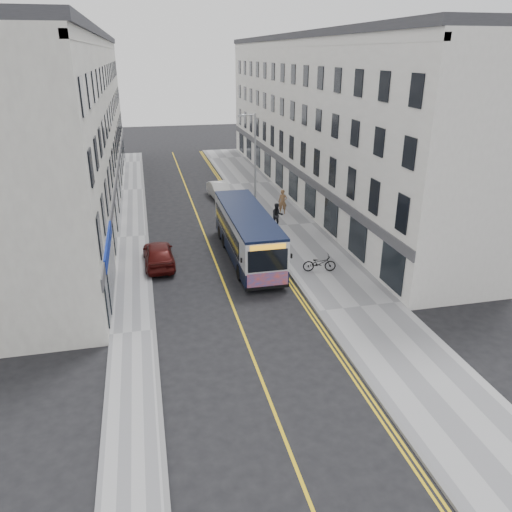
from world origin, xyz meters
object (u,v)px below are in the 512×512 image
bicycle (319,263)px  city_bus (247,233)px  car_white (220,191)px  streetlamp (254,164)px  pedestrian_near (283,202)px  pedestrian_far (277,216)px  car_maroon (159,254)px

bicycle → city_bus: bearing=58.9°
car_white → bicycle: bearing=-85.5°
streetlamp → bicycle: size_ratio=4.15×
city_bus → car_white: 14.19m
city_bus → car_white: size_ratio=2.46×
pedestrian_near → car_white: (-4.09, 5.96, -0.37)m
pedestrian_far → car_white: size_ratio=0.42×
city_bus → bicycle: city_bus is taller
car_maroon → bicycle: bearing=159.0°
bicycle → car_white: car_white is taller
bicycle → car_maroon: size_ratio=0.44×
bicycle → car_maroon: (-9.09, 3.22, 0.12)m
city_bus → pedestrian_near: 9.41m
pedestrian_near → city_bus: bearing=-100.8°
bicycle → pedestrian_far: (-0.34, 8.19, 0.40)m
city_bus → pedestrian_far: bearing=56.6°
bicycle → pedestrian_far: pedestrian_far is taller
pedestrian_far → car_white: bearing=107.6°
car_white → streetlamp: bearing=-82.3°
streetlamp → city_bus: (-2.11, -7.38, -2.72)m
city_bus → streetlamp: bearing=74.1°
city_bus → pedestrian_far: 5.99m
pedestrian_near → streetlamp: bearing=-143.6°
pedestrian_far → car_maroon: bearing=-149.6°
streetlamp → car_maroon: bearing=-135.7°
car_white → pedestrian_near: bearing=-61.2°
streetlamp → car_maroon: (-7.57, -7.38, -3.63)m
city_bus → car_white: bearing=88.0°
pedestrian_far → car_white: 9.59m
bicycle → pedestrian_near: (0.97, 11.41, 0.45)m
car_maroon → streetlamp: bearing=-137.2°
bicycle → pedestrian_far: 8.21m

